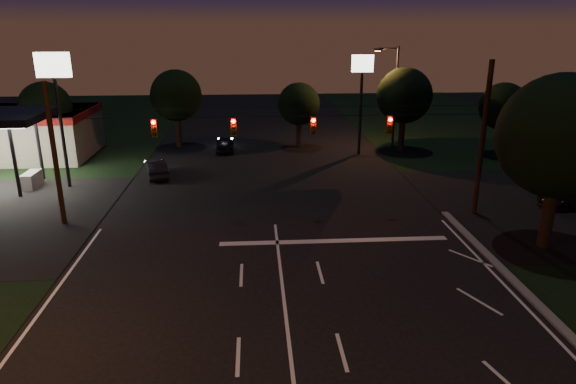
{
  "coord_description": "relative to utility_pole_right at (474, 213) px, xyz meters",
  "views": [
    {
      "loc": [
        -1.1,
        -13.03,
        10.89
      ],
      "look_at": [
        0.52,
        10.79,
        3.0
      ],
      "focal_mm": 32.0,
      "sensor_mm": 36.0,
      "label": 1
    }
  ],
  "objects": [
    {
      "name": "street_light_right_far",
      "position": [
        -0.76,
        17.0,
        5.24
      ],
      "size": [
        2.2,
        0.35,
        9.0
      ],
      "color": "black",
      "rests_on": "ground"
    },
    {
      "name": "tree_far_c",
      "position": [
        -8.98,
        18.1,
        3.9
      ],
      "size": [
        3.8,
        3.8,
        5.86
      ],
      "color": "black",
      "rests_on": "ground"
    },
    {
      "name": "stop_bar",
      "position": [
        -9.0,
        -3.5,
        0.01
      ],
      "size": [
        12.0,
        0.5,
        0.01
      ],
      "primitive_type": "cube",
      "color": "silver",
      "rests_on": "ground"
    },
    {
      "name": "tree_far_e",
      "position": [
        8.02,
        14.11,
        4.11
      ],
      "size": [
        4.0,
        4.0,
        6.18
      ],
      "color": "black",
      "rests_on": "ground"
    },
    {
      "name": "car_oncoming_a",
      "position": [
        -15.69,
        16.82,
        0.66
      ],
      "size": [
        1.66,
        3.89,
        1.31
      ],
      "primitive_type": "imported",
      "rotation": [
        0.0,
        0.0,
        3.17
      ],
      "color": "black",
      "rests_on": "ground"
    },
    {
      "name": "car_oncoming_b",
      "position": [
        -20.37,
        9.13,
        0.66
      ],
      "size": [
        2.43,
        4.23,
        1.32
      ],
      "primitive_type": "imported",
      "rotation": [
        0.0,
        0.0,
        3.42
      ],
      "color": "black",
      "rests_on": "ground"
    },
    {
      "name": "tree_far_b",
      "position": [
        -19.98,
        19.13,
        4.61
      ],
      "size": [
        4.6,
        4.6,
        6.98
      ],
      "color": "black",
      "rests_on": "ground"
    },
    {
      "name": "utility_pole_left",
      "position": [
        -24.0,
        0.0,
        0.0
      ],
      "size": [
        0.28,
        0.28,
        8.0
      ],
      "primitive_type": "cylinder",
      "color": "black",
      "rests_on": "ground"
    },
    {
      "name": "pole_sign_right",
      "position": [
        -4.0,
        15.0,
        6.24
      ],
      "size": [
        1.8,
        0.3,
        8.4
      ],
      "color": "black",
      "rests_on": "ground"
    },
    {
      "name": "pole_sign_left_near",
      "position": [
        -26.0,
        7.0,
        6.98
      ],
      "size": [
        2.2,
        0.3,
        9.1
      ],
      "color": "black",
      "rests_on": "ground"
    },
    {
      "name": "tree_right_near",
      "position": [
        1.53,
        -4.83,
        5.68
      ],
      "size": [
        6.0,
        6.0,
        8.76
      ],
      "color": "black",
      "rests_on": "ground"
    },
    {
      "name": "utility_pole_right",
      "position": [
        0.0,
        0.0,
        0.0
      ],
      "size": [
        0.3,
        0.3,
        9.0
      ],
      "primitive_type": "cylinder",
      "color": "black",
      "rests_on": "ground"
    },
    {
      "name": "tree_far_a",
      "position": [
        -29.98,
        15.12,
        4.26
      ],
      "size": [
        4.2,
        4.2,
        6.42
      ],
      "color": "black",
      "rests_on": "ground"
    },
    {
      "name": "signal_span",
      "position": [
        -12.0,
        -0.04,
        5.5
      ],
      "size": [
        24.0,
        0.4,
        1.56
      ],
      "color": "black",
      "rests_on": "ground"
    },
    {
      "name": "gas_station",
      "position": [
        -33.86,
        15.39,
        2.38
      ],
      "size": [
        14.2,
        16.1,
        5.25
      ],
      "color": "gray",
      "rests_on": "ground"
    },
    {
      "name": "tree_far_d",
      "position": [
        0.02,
        16.13,
        4.83
      ],
      "size": [
        4.8,
        4.8,
        7.3
      ],
      "color": "black",
      "rests_on": "ground"
    }
  ]
}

